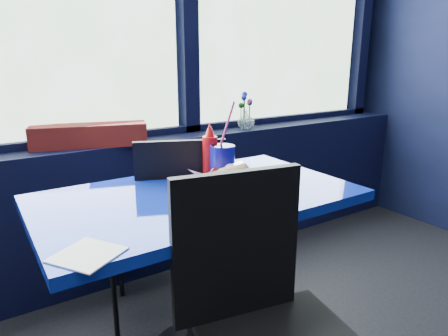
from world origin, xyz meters
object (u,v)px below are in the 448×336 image
at_px(flower_vase, 246,118).
at_px(chair_near_back, 163,219).
at_px(planter_box, 90,135).
at_px(food_basket, 220,186).
at_px(chair_near_front, 266,312).
at_px(ketchup_bottle, 210,154).
at_px(soda_cup, 223,164).
at_px(near_table, 199,236).

bearing_deg(flower_vase, chair_near_back, -149.09).
distance_m(planter_box, food_basket, 0.94).
relative_size(chair_near_front, ketchup_bottle, 3.94).
xyz_separation_m(chair_near_front, chair_near_back, (0.05, 0.82, -0.02)).
bearing_deg(chair_near_back, ketchup_bottle, 153.27).
height_order(chair_near_front, ketchup_bottle, ketchup_bottle).
bearing_deg(chair_near_back, soda_cup, 140.37).
bearing_deg(flower_vase, food_basket, -130.62).
bearing_deg(near_table, ketchup_bottle, 46.19).
bearing_deg(food_basket, planter_box, 113.82).
height_order(chair_near_front, flower_vase, flower_vase).
relative_size(chair_near_back, planter_box, 1.57).
bearing_deg(ketchup_bottle, planter_box, 114.90).
bearing_deg(food_basket, chair_near_back, 108.92).
relative_size(chair_near_front, food_basket, 3.11).
bearing_deg(soda_cup, flower_vase, 48.80).
distance_m(near_table, chair_near_front, 0.50).
bearing_deg(planter_box, flower_vase, 15.19).
height_order(flower_vase, ketchup_bottle, flower_vase).
relative_size(chair_near_back, food_basket, 3.02).
xyz_separation_m(chair_near_front, planter_box, (-0.12, 1.34, 0.32)).
bearing_deg(flower_vase, soda_cup, -131.20).
bearing_deg(ketchup_bottle, near_table, -133.81).
bearing_deg(chair_near_front, soda_cup, 80.17).
bearing_deg(soda_cup, near_table, -161.99).
xyz_separation_m(flower_vase, food_basket, (-0.76, -0.89, -0.09)).
bearing_deg(soda_cup, chair_near_back, 118.01).
distance_m(chair_near_back, soda_cup, 0.44).
xyz_separation_m(near_table, ketchup_bottle, (0.14, 0.15, 0.29)).
distance_m(near_table, soda_cup, 0.31).
relative_size(food_basket, soda_cup, 0.89).
xyz_separation_m(chair_near_front, soda_cup, (0.20, 0.54, 0.29)).
xyz_separation_m(chair_near_back, food_basket, (0.07, -0.39, 0.26)).
distance_m(ketchup_bottle, soda_cup, 0.11).
relative_size(near_table, ketchup_bottle, 5.02).
relative_size(chair_near_back, flower_vase, 3.79).
relative_size(planter_box, food_basket, 1.92).
bearing_deg(ketchup_bottle, soda_cup, -91.75).
xyz_separation_m(ketchup_bottle, soda_cup, (-0.00, -0.10, -0.02)).
height_order(near_table, chair_near_front, chair_near_front).
distance_m(food_basket, soda_cup, 0.15).
bearing_deg(food_basket, ketchup_bottle, 77.70).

